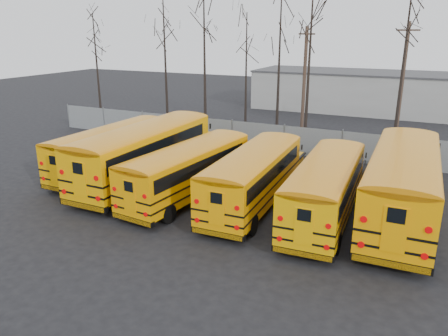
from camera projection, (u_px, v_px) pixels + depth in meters
The scene contains 18 objects.
ground at pixel (204, 216), 20.58m from camera, with size 120.00×120.00×0.00m, color black.
fence at pixel (284, 140), 30.59m from camera, with size 40.00×0.04×2.00m, color gray.
distant_building at pixel (360, 92), 46.67m from camera, with size 22.00×8.00×4.00m, color #B1B0AC.
bus_a at pixel (113, 146), 26.26m from camera, with size 2.58×10.38×2.89m.
bus_b at pixel (147, 148), 24.59m from camera, with size 2.85×12.09×3.38m.
bus_c at pixel (190, 166), 22.41m from camera, with size 3.37×10.33×2.84m.
bus_d at pixel (255, 172), 21.39m from camera, with size 2.70×10.38×2.88m.
bus_e at pixel (327, 184), 19.82m from camera, with size 2.81×10.36×2.87m.
bus_f at pixel (403, 178), 19.60m from camera, with size 3.06×12.21×3.40m.
utility_pole_left at pixel (304, 82), 34.30m from camera, with size 1.44×0.74×8.61m.
utility_pole_right at pixel (402, 84), 31.51m from camera, with size 1.55×0.59×8.92m.
tree_0 at pixel (97, 69), 40.10m from camera, with size 0.26×0.26×9.70m, color black.
tree_1 at pixel (165, 60), 39.34m from camera, with size 0.26×0.26×11.40m, color black.
tree_2 at pixel (205, 59), 37.25m from camera, with size 0.26×0.26×11.89m, color black.
tree_3 at pixel (246, 73), 36.66m from camera, with size 0.26×0.26×9.70m, color black.
tree_4 at pixel (279, 64), 35.03m from camera, with size 0.26×0.26×11.38m, color black.
tree_5 at pixel (309, 66), 30.59m from camera, with size 0.26×0.26×11.88m, color black.
tree_6 at pixel (403, 64), 30.24m from camera, with size 0.26×0.26×12.19m, color black.
Camera 1 is at (9.00, -16.67, 8.40)m, focal length 35.00 mm.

